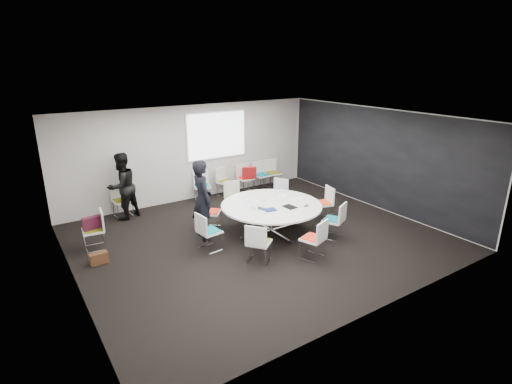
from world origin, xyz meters
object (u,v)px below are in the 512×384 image
chair_ring_d (211,219)px  maroon_bag (92,223)px  chair_back_a (202,191)px  chair_back_b (226,187)px  chair_ring_h (334,227)px  chair_ring_b (277,201)px  chair_back_c (246,184)px  person_main (202,200)px  chair_ring_e (209,239)px  chair_person_back (123,206)px  chair_back_d (262,180)px  cup (264,200)px  chair_ring_c (235,204)px  chair_spare_left (95,237)px  chair_back_e (273,178)px  laptop (261,208)px  conference_table (271,211)px  chair_ring_a (322,209)px  chair_ring_f (259,250)px  person_back (122,186)px  brown_bag (99,258)px  chair_ring_g (313,246)px

chair_ring_d → maroon_bag: 2.72m
chair_back_a → chair_back_b: bearing=-164.2°
chair_ring_h → chair_ring_d: bearing=110.8°
chair_ring_d → chair_ring_b: bearing=134.2°
chair_back_c → person_main: (-2.68, -2.42, 0.68)m
chair_ring_e → chair_person_back: (-1.01, 3.10, 0.00)m
chair_back_d → cup: (-1.85, -2.83, 0.50)m
chair_ring_c → chair_spare_left: same height
chair_ring_d → chair_back_c: (2.30, 2.04, 0.00)m
chair_person_back → chair_ring_e: bearing=105.0°
person_main → chair_back_e: bearing=-51.3°
chair_back_a → chair_ring_e: bearing=84.0°
cup → maroon_bag: (-3.75, 1.19, -0.16)m
chair_ring_d → chair_ring_e: bearing=11.6°
chair_ring_e → laptop: 1.42m
conference_table → chair_ring_d: (-1.13, 1.00, -0.28)m
person_main → chair_ring_a: bearing=-96.4°
chair_back_e → person_main: (-3.77, -2.44, 0.68)m
chair_ring_f → cup: chair_ring_f is taller
laptop → chair_back_e: bearing=-67.5°
chair_ring_e → chair_ring_f: 1.22m
chair_ring_e → chair_back_d: same height
chair_back_a → chair_back_c: bearing=-163.7°
person_main → chair_back_a: bearing=-19.6°
chair_back_d → laptop: bearing=53.7°
laptop → person_back: bearing=10.5°
chair_ring_d → chair_ring_h: bearing=86.9°
chair_ring_h → maroon_bag: chair_ring_h is taller
chair_back_c → brown_bag: 5.59m
chair_person_back → cup: bearing=130.2°
laptop → maroon_bag: 3.76m
chair_ring_e → chair_ring_h: bearing=63.0°
chair_ring_b → chair_ring_a: bearing=-176.5°
chair_ring_b → brown_bag: (-4.92, -0.48, -0.16)m
chair_back_b → chair_ring_a: bearing=93.9°
chair_ring_b → chair_person_back: same height
chair_ring_g → chair_back_a: size_ratio=1.00×
chair_back_e → chair_ring_c: bearing=39.5°
chair_ring_b → chair_back_c: size_ratio=1.00×
chair_back_d → person_back: 4.55m
chair_back_b → chair_back_c: 0.72m
chair_ring_f → chair_ring_g: (1.07, -0.48, 0.00)m
chair_ring_c → brown_bag: size_ratio=2.44×
brown_bag → chair_back_b: bearing=28.7°
chair_ring_b → person_main: (-2.55, -0.53, 0.68)m
chair_ring_c → person_main: (-1.41, -0.96, 0.68)m
chair_spare_left → person_main: person_main is taller
conference_table → laptop: laptop is taller
chair_ring_g → chair_back_d: bearing=49.0°
chair_ring_e → chair_back_b: 3.75m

